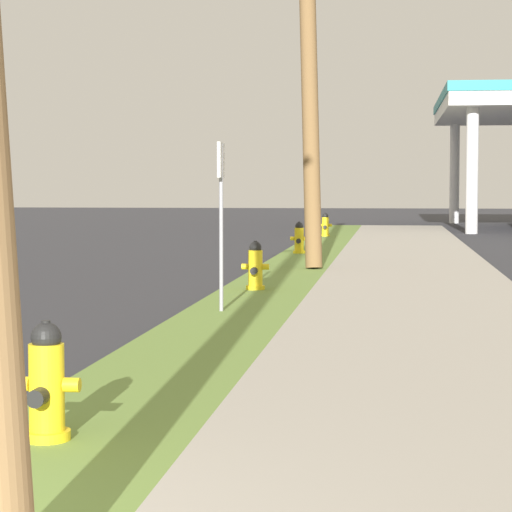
{
  "coord_description": "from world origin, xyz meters",
  "views": [
    {
      "loc": [
        2.62,
        -3.72,
        1.69
      ],
      "look_at": [
        0.55,
        12.56,
        0.62
      ],
      "focal_mm": 75.4,
      "sensor_mm": 36.0,
      "label": 1
    }
  ],
  "objects": [
    {
      "name": "fire_hydrant_fourth",
      "position": [
        0.53,
        30.13,
        0.45
      ],
      "size": [
        0.42,
        0.37,
        0.74
      ],
      "color": "yellow",
      "rests_on": "grass_verge"
    },
    {
      "name": "street_sign_post",
      "position": [
        0.49,
        9.58,
        1.63
      ],
      "size": [
        0.05,
        0.36,
        2.12
      ],
      "color": "gray",
      "rests_on": "grass_verge"
    },
    {
      "name": "fire_hydrant_nearest",
      "position": [
        0.51,
        2.62,
        0.45
      ],
      "size": [
        0.42,
        0.38,
        0.74
      ],
      "color": "yellow",
      "rests_on": "grass_verge"
    },
    {
      "name": "fire_hydrant_third",
      "position": [
        0.46,
        21.38,
        0.45
      ],
      "size": [
        0.42,
        0.37,
        0.74
      ],
      "color": "yellow",
      "rests_on": "grass_verge"
    },
    {
      "name": "utility_pole_midground",
      "position": [
        0.97,
        17.24,
        4.88
      ],
      "size": [
        0.8,
        2.04,
        9.36
      ],
      "color": "brown",
      "rests_on": "grass_verge"
    },
    {
      "name": "fire_hydrant_second",
      "position": [
        0.56,
        12.44,
        0.45
      ],
      "size": [
        0.42,
        0.38,
        0.74
      ],
      "color": "yellow",
      "rests_on": "grass_verge"
    }
  ]
}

